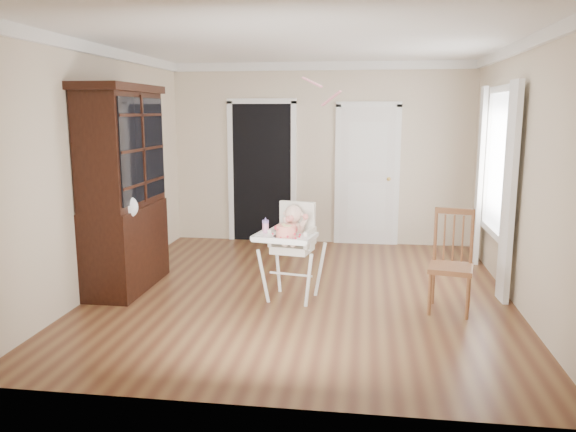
# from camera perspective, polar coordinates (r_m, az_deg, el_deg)

# --- Properties ---
(floor) EXTENTS (5.00, 5.00, 0.00)m
(floor) POSITION_cam_1_polar(r_m,az_deg,el_deg) (6.32, 1.38, -7.72)
(floor) COLOR #512C1B
(floor) RESTS_ON ground
(ceiling) EXTENTS (5.00, 5.00, 0.00)m
(ceiling) POSITION_cam_1_polar(r_m,az_deg,el_deg) (6.05, 1.50, 17.37)
(ceiling) COLOR white
(ceiling) RESTS_ON wall_back
(wall_back) EXTENTS (4.50, 0.00, 4.50)m
(wall_back) POSITION_cam_1_polar(r_m,az_deg,el_deg) (8.52, 3.35, 6.27)
(wall_back) COLOR beige
(wall_back) RESTS_ON floor
(wall_left) EXTENTS (0.00, 5.00, 5.00)m
(wall_left) POSITION_cam_1_polar(r_m,az_deg,el_deg) (6.67, -18.20, 4.59)
(wall_left) COLOR beige
(wall_left) RESTS_ON floor
(wall_right) EXTENTS (0.00, 5.00, 5.00)m
(wall_right) POSITION_cam_1_polar(r_m,az_deg,el_deg) (6.20, 22.62, 3.89)
(wall_right) COLOR beige
(wall_right) RESTS_ON floor
(crown_molding) EXTENTS (4.50, 5.00, 0.12)m
(crown_molding) POSITION_cam_1_polar(r_m,az_deg,el_deg) (6.04, 1.49, 16.80)
(crown_molding) COLOR white
(crown_molding) RESTS_ON ceiling
(doorway) EXTENTS (1.06, 0.05, 2.22)m
(doorway) POSITION_cam_1_polar(r_m,az_deg,el_deg) (8.64, -2.66, 4.73)
(doorway) COLOR black
(doorway) RESTS_ON wall_back
(closet_door) EXTENTS (0.96, 0.09, 2.13)m
(closet_door) POSITION_cam_1_polar(r_m,az_deg,el_deg) (8.49, 8.04, 3.97)
(closet_door) COLOR white
(closet_door) RESTS_ON wall_back
(window_right) EXTENTS (0.13, 1.84, 2.30)m
(window_right) POSITION_cam_1_polar(r_m,az_deg,el_deg) (6.96, 20.38, 4.16)
(window_right) COLOR white
(window_right) RESTS_ON wall_right
(high_chair) EXTENTS (0.72, 0.84, 1.06)m
(high_chair) POSITION_cam_1_polar(r_m,az_deg,el_deg) (5.92, 0.43, -2.42)
(high_chair) COLOR white
(high_chair) RESTS_ON floor
(baby) EXTENTS (0.29, 0.25, 0.44)m
(baby) POSITION_cam_1_polar(r_m,az_deg,el_deg) (5.91, 0.53, -1.05)
(baby) COLOR beige
(baby) RESTS_ON high_chair
(cake) EXTENTS (0.26, 0.26, 0.12)m
(cake) POSITION_cam_1_polar(r_m,az_deg,el_deg) (5.67, -0.21, -1.54)
(cake) COLOR silver
(cake) RESTS_ON high_chair
(sippy_cup) EXTENTS (0.07, 0.07, 0.17)m
(sippy_cup) POSITION_cam_1_polar(r_m,az_deg,el_deg) (5.86, -2.30, -1.03)
(sippy_cup) COLOR pink
(sippy_cup) RESTS_ON high_chair
(china_cabinet) EXTENTS (0.60, 1.35, 2.27)m
(china_cabinet) POSITION_cam_1_polar(r_m,az_deg,el_deg) (6.50, -16.36, 2.66)
(china_cabinet) COLOR black
(china_cabinet) RESTS_ON floor
(dining_chair) EXTENTS (0.49, 0.49, 1.02)m
(dining_chair) POSITION_cam_1_polar(r_m,az_deg,el_deg) (5.86, 16.25, -4.75)
(dining_chair) COLOR brown
(dining_chair) RESTS_ON floor
(streamer) EXTENTS (0.29, 0.42, 0.15)m
(streamer) POSITION_cam_1_polar(r_m,az_deg,el_deg) (6.99, 2.43, 13.44)
(streamer) COLOR pink
(streamer) RESTS_ON ceiling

